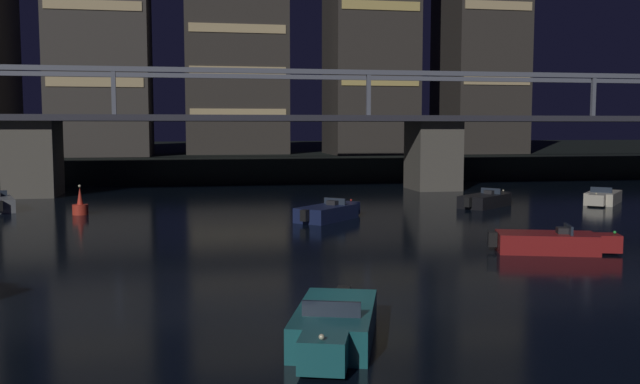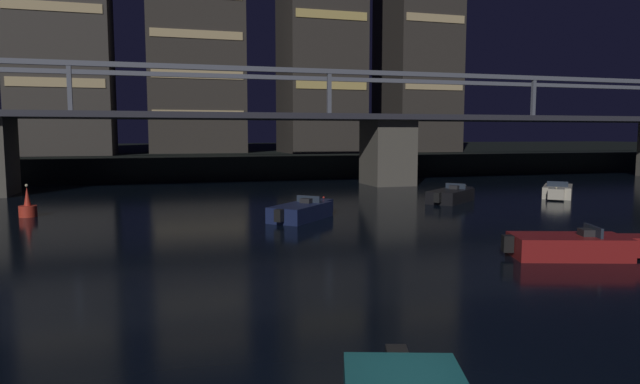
{
  "view_description": "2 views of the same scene",
  "coord_description": "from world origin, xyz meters",
  "px_view_note": "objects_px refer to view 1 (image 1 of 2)",
  "views": [
    {
      "loc": [
        -3.8,
        -17.25,
        5.11
      ],
      "look_at": [
        2.44,
        17.15,
        1.85
      ],
      "focal_mm": 39.21,
      "sensor_mm": 36.0,
      "label": 1
    },
    {
      "loc": [
        -3.65,
        -7.5,
        4.41
      ],
      "look_at": [
        4.5,
        20.48,
        1.36
      ],
      "focal_mm": 31.34,
      "sensor_mm": 36.0,
      "label": 2
    }
  ],
  "objects_px": {
    "speedboat_near_right": "(552,242)",
    "speedboat_far_right": "(486,200)",
    "river_bridge": "(243,137)",
    "speedboat_mid_right": "(334,325)",
    "channel_buoy": "(80,207)",
    "speedboat_far_left": "(603,198)",
    "tower_central": "(235,53)",
    "speedboat_far_center": "(329,212)"
  },
  "relations": [
    {
      "from": "speedboat_mid_right",
      "to": "speedboat_far_left",
      "type": "xyz_separation_m",
      "value": [
        23.58,
        26.28,
        0.0
      ]
    },
    {
      "from": "speedboat_mid_right",
      "to": "speedboat_far_center",
      "type": "distance_m",
      "value": 21.97
    },
    {
      "from": "speedboat_near_right",
      "to": "speedboat_far_left",
      "type": "distance_m",
      "value": 20.41
    },
    {
      "from": "river_bridge",
      "to": "channel_buoy",
      "type": "height_order",
      "value": "river_bridge"
    },
    {
      "from": "river_bridge",
      "to": "tower_central",
      "type": "bearing_deg",
      "value": 87.82
    },
    {
      "from": "speedboat_mid_right",
      "to": "speedboat_far_center",
      "type": "xyz_separation_m",
      "value": [
        4.06,
        21.59,
        0.0
      ]
    },
    {
      "from": "channel_buoy",
      "to": "speedboat_mid_right",
      "type": "bearing_deg",
      "value": -69.69
    },
    {
      "from": "river_bridge",
      "to": "speedboat_far_center",
      "type": "bearing_deg",
      "value": -78.46
    },
    {
      "from": "speedboat_far_center",
      "to": "speedboat_far_right",
      "type": "bearing_deg",
      "value": 21.68
    },
    {
      "from": "speedboat_far_left",
      "to": "speedboat_far_right",
      "type": "relative_size",
      "value": 0.98
    },
    {
      "from": "speedboat_far_right",
      "to": "speedboat_near_right",
      "type": "bearing_deg",
      "value": -104.45
    },
    {
      "from": "speedboat_mid_right",
      "to": "channel_buoy",
      "type": "height_order",
      "value": "channel_buoy"
    },
    {
      "from": "river_bridge",
      "to": "speedboat_near_right",
      "type": "height_order",
      "value": "river_bridge"
    },
    {
      "from": "speedboat_far_center",
      "to": "speedboat_far_right",
      "type": "xyz_separation_m",
      "value": [
        11.15,
        4.43,
        0.0
      ]
    },
    {
      "from": "speedboat_mid_right",
      "to": "speedboat_far_left",
      "type": "bearing_deg",
      "value": 48.1
    },
    {
      "from": "tower_central",
      "to": "speedboat_far_right",
      "type": "relative_size",
      "value": 4.85
    },
    {
      "from": "speedboat_far_center",
      "to": "speedboat_near_right",
      "type": "bearing_deg",
      "value": -58.42
    },
    {
      "from": "tower_central",
      "to": "channel_buoy",
      "type": "relative_size",
      "value": 12.7
    },
    {
      "from": "tower_central",
      "to": "channel_buoy",
      "type": "bearing_deg",
      "value": -107.46
    },
    {
      "from": "speedboat_near_right",
      "to": "channel_buoy",
      "type": "relative_size",
      "value": 2.93
    },
    {
      "from": "river_bridge",
      "to": "tower_central",
      "type": "relative_size",
      "value": 4.42
    },
    {
      "from": "tower_central",
      "to": "speedboat_near_right",
      "type": "distance_m",
      "value": 54.55
    },
    {
      "from": "speedboat_near_right",
      "to": "speedboat_far_center",
      "type": "distance_m",
      "value": 13.46
    },
    {
      "from": "tower_central",
      "to": "speedboat_far_right",
      "type": "bearing_deg",
      "value": -69.24
    },
    {
      "from": "speedboat_far_left",
      "to": "speedboat_far_right",
      "type": "bearing_deg",
      "value": -178.27
    },
    {
      "from": "speedboat_near_right",
      "to": "speedboat_far_right",
      "type": "bearing_deg",
      "value": 75.55
    },
    {
      "from": "speedboat_mid_right",
      "to": "channel_buoy",
      "type": "relative_size",
      "value": 2.93
    },
    {
      "from": "river_bridge",
      "to": "speedboat_mid_right",
      "type": "distance_m",
      "value": 38.87
    },
    {
      "from": "speedboat_far_center",
      "to": "channel_buoy",
      "type": "xyz_separation_m",
      "value": [
        -13.85,
        4.87,
        0.06
      ]
    },
    {
      "from": "speedboat_mid_right",
      "to": "speedboat_far_center",
      "type": "bearing_deg",
      "value": 79.36
    },
    {
      "from": "speedboat_mid_right",
      "to": "tower_central",
      "type": "bearing_deg",
      "value": 88.65
    },
    {
      "from": "speedboat_far_left",
      "to": "speedboat_far_right",
      "type": "distance_m",
      "value": 8.37
    },
    {
      "from": "tower_central",
      "to": "speedboat_far_right",
      "type": "height_order",
      "value": "tower_central"
    },
    {
      "from": "speedboat_mid_right",
      "to": "speedboat_far_center",
      "type": "relative_size",
      "value": 1.15
    },
    {
      "from": "speedboat_near_right",
      "to": "speedboat_far_right",
      "type": "height_order",
      "value": "same"
    },
    {
      "from": "speedboat_near_right",
      "to": "speedboat_far_right",
      "type": "distance_m",
      "value": 16.42
    },
    {
      "from": "speedboat_mid_right",
      "to": "channel_buoy",
      "type": "distance_m",
      "value": 28.21
    },
    {
      "from": "speedboat_near_right",
      "to": "speedboat_far_center",
      "type": "height_order",
      "value": "same"
    },
    {
      "from": "speedboat_far_right",
      "to": "channel_buoy",
      "type": "distance_m",
      "value": 25.0
    },
    {
      "from": "tower_central",
      "to": "speedboat_mid_right",
      "type": "distance_m",
      "value": 63.58
    },
    {
      "from": "channel_buoy",
      "to": "tower_central",
      "type": "bearing_deg",
      "value": 72.54
    },
    {
      "from": "speedboat_far_right",
      "to": "river_bridge",
      "type": "bearing_deg",
      "value": 139.17
    }
  ]
}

